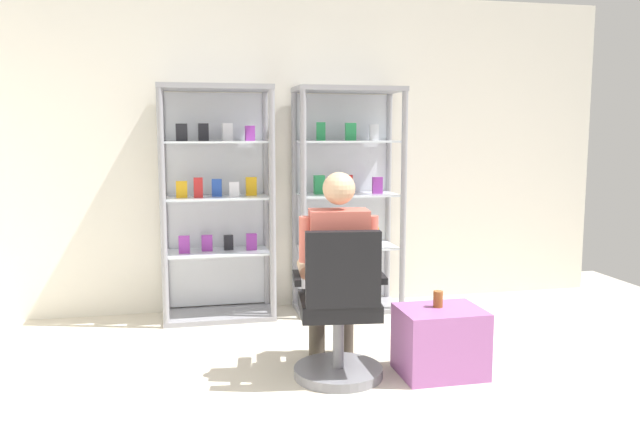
{
  "coord_description": "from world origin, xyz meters",
  "views": [
    {
      "loc": [
        -0.83,
        -2.49,
        1.53
      ],
      "look_at": [
        0.05,
        1.54,
        1.0
      ],
      "focal_mm": 35.67,
      "sensor_mm": 36.0,
      "label": 1
    }
  ],
  "objects_px": {
    "seated_shopkeeper": "(337,262)",
    "storage_crate": "(440,341)",
    "display_cabinet_left": "(217,201)",
    "display_cabinet_right": "(346,198)",
    "tea_glass": "(438,299)",
    "office_chair": "(340,318)"
  },
  "relations": [
    {
      "from": "seated_shopkeeper",
      "to": "tea_glass",
      "type": "relative_size",
      "value": 12.43
    },
    {
      "from": "office_chair",
      "to": "tea_glass",
      "type": "height_order",
      "value": "office_chair"
    },
    {
      "from": "seated_shopkeeper",
      "to": "display_cabinet_left",
      "type": "bearing_deg",
      "value": 115.27
    },
    {
      "from": "storage_crate",
      "to": "tea_glass",
      "type": "height_order",
      "value": "tea_glass"
    },
    {
      "from": "storage_crate",
      "to": "display_cabinet_right",
      "type": "bearing_deg",
      "value": 96.84
    },
    {
      "from": "display_cabinet_right",
      "to": "storage_crate",
      "type": "distance_m",
      "value": 1.8
    },
    {
      "from": "display_cabinet_right",
      "to": "tea_glass",
      "type": "relative_size",
      "value": 18.31
    },
    {
      "from": "display_cabinet_right",
      "to": "seated_shopkeeper",
      "type": "height_order",
      "value": "display_cabinet_right"
    },
    {
      "from": "office_chair",
      "to": "seated_shopkeeper",
      "type": "bearing_deg",
      "value": 83.04
    },
    {
      "from": "seated_shopkeeper",
      "to": "storage_crate",
      "type": "height_order",
      "value": "seated_shopkeeper"
    },
    {
      "from": "display_cabinet_right",
      "to": "seated_shopkeeper",
      "type": "xyz_separation_m",
      "value": [
        -0.43,
        -1.42,
        -0.25
      ]
    },
    {
      "from": "tea_glass",
      "to": "display_cabinet_left",
      "type": "bearing_deg",
      "value": 129.24
    },
    {
      "from": "display_cabinet_right",
      "to": "office_chair",
      "type": "height_order",
      "value": "display_cabinet_right"
    },
    {
      "from": "seated_shopkeeper",
      "to": "storage_crate",
      "type": "relative_size",
      "value": 2.48
    },
    {
      "from": "display_cabinet_right",
      "to": "tea_glass",
      "type": "distance_m",
      "value": 1.67
    },
    {
      "from": "office_chair",
      "to": "tea_glass",
      "type": "relative_size",
      "value": 9.25
    },
    {
      "from": "display_cabinet_left",
      "to": "tea_glass",
      "type": "bearing_deg",
      "value": -50.76
    },
    {
      "from": "storage_crate",
      "to": "tea_glass",
      "type": "distance_m",
      "value": 0.27
    },
    {
      "from": "display_cabinet_left",
      "to": "storage_crate",
      "type": "bearing_deg",
      "value": -51.35
    },
    {
      "from": "display_cabinet_right",
      "to": "storage_crate",
      "type": "bearing_deg",
      "value": -83.16
    },
    {
      "from": "display_cabinet_right",
      "to": "office_chair",
      "type": "distance_m",
      "value": 1.74
    },
    {
      "from": "seated_shopkeeper",
      "to": "storage_crate",
      "type": "bearing_deg",
      "value": -18.02
    }
  ]
}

